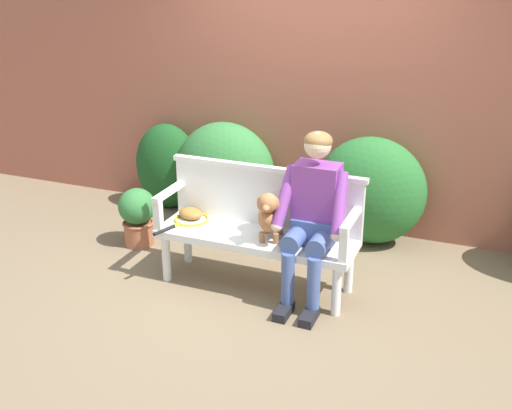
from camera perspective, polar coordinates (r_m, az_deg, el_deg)
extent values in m
plane|color=#7A664C|center=(5.19, 0.00, -7.28)|extent=(40.00, 40.00, 0.00)
cube|color=#9E5642|center=(6.17, 5.57, 9.20)|extent=(8.00, 0.30, 2.37)
ellipsoid|color=#337538|center=(6.28, -2.82, 3.02)|extent=(1.02, 0.71, 1.00)
ellipsoid|color=#194C1E|center=(6.66, -7.99, 3.49)|extent=(0.71, 0.47, 0.91)
ellipsoid|color=#286B2D|center=(5.85, 10.34, 1.27)|extent=(1.01, 0.67, 1.01)
cube|color=white|center=(4.99, 0.00, -2.98)|extent=(1.60, 0.49, 0.06)
cylinder|color=white|center=(5.23, -8.12, -4.78)|extent=(0.07, 0.07, 0.40)
cylinder|color=white|center=(4.74, 7.29, -7.73)|extent=(0.07, 0.07, 0.40)
cylinder|color=white|center=(5.52, -6.21, -3.20)|extent=(0.07, 0.07, 0.40)
cylinder|color=white|center=(5.06, 8.41, -5.77)|extent=(0.07, 0.07, 0.40)
cube|color=white|center=(5.08, 0.92, 0.63)|extent=(1.60, 0.05, 0.46)
cube|color=white|center=(4.99, 0.93, 3.31)|extent=(1.64, 0.06, 0.04)
cube|color=white|center=(5.08, -8.84, -0.97)|extent=(0.06, 0.06, 0.24)
cube|color=white|center=(5.19, -7.79, 1.27)|extent=(0.06, 0.49, 0.04)
cube|color=white|center=(4.54, 7.94, -3.76)|extent=(0.06, 0.06, 0.24)
cube|color=white|center=(4.67, 8.67, -1.19)|extent=(0.06, 0.49, 0.04)
cube|color=black|center=(4.78, 2.52, -9.58)|extent=(0.10, 0.24, 0.07)
cylinder|color=#475B93|center=(4.73, 2.90, -6.63)|extent=(0.10, 0.10, 0.41)
cylinder|color=#475B93|center=(4.74, 3.59, -2.97)|extent=(0.15, 0.32, 0.15)
cube|color=black|center=(4.73, 4.84, -10.03)|extent=(0.10, 0.24, 0.07)
cylinder|color=#475B93|center=(4.67, 5.23, -7.05)|extent=(0.10, 0.10, 0.41)
cylinder|color=#475B93|center=(4.69, 5.91, -3.35)|extent=(0.15, 0.32, 0.15)
cube|color=#475B93|center=(4.84, 5.32, -2.21)|extent=(0.32, 0.24, 0.20)
cube|color=#843D93|center=(4.76, 5.50, 0.74)|extent=(0.34, 0.22, 0.52)
cylinder|color=#843D93|center=(4.71, 2.65, 0.83)|extent=(0.14, 0.33, 0.45)
sphere|color=beige|center=(4.69, 1.89, -1.89)|extent=(0.09, 0.09, 0.09)
cylinder|color=#843D93|center=(4.60, 7.58, 0.12)|extent=(0.14, 0.33, 0.45)
sphere|color=beige|center=(4.57, 7.32, -2.75)|extent=(0.09, 0.09, 0.09)
sphere|color=beige|center=(4.61, 5.61, 5.41)|extent=(0.20, 0.20, 0.20)
ellipsoid|color=olive|center=(4.61, 5.66, 5.80)|extent=(0.21, 0.21, 0.14)
cylinder|color=#AD7042|center=(4.84, 0.53, -2.93)|extent=(0.04, 0.04, 0.08)
cylinder|color=#AD7042|center=(4.82, 1.80, -3.05)|extent=(0.04, 0.04, 0.08)
cylinder|color=#AD7042|center=(5.00, 0.96, -2.09)|extent=(0.04, 0.04, 0.08)
cylinder|color=#AD7042|center=(4.98, 2.19, -2.20)|extent=(0.04, 0.04, 0.08)
ellipsoid|color=#AD7042|center=(4.85, 1.39, -1.04)|extent=(0.25, 0.33, 0.24)
sphere|color=#AD7042|center=(4.75, 1.14, -1.30)|extent=(0.14, 0.14, 0.14)
sphere|color=#AD7042|center=(4.67, 1.08, 0.19)|extent=(0.15, 0.15, 0.15)
ellipsoid|color=#AD7042|center=(4.61, 0.92, -0.28)|extent=(0.07, 0.10, 0.06)
ellipsoid|color=#AD7042|center=(4.69, 0.35, 0.19)|extent=(0.05, 0.04, 0.11)
ellipsoid|color=#AD7042|center=(4.67, 1.87, 0.06)|extent=(0.05, 0.04, 0.11)
sphere|color=#AD7042|center=(4.96, 1.71, 0.09)|extent=(0.07, 0.07, 0.07)
torus|color=yellow|center=(5.26, -5.84, -1.28)|extent=(0.37, 0.37, 0.02)
cylinder|color=silver|center=(5.27, -5.84, -1.35)|extent=(0.25, 0.25, 0.00)
cube|color=yellow|center=(5.16, -7.15, -1.79)|extent=(0.06, 0.08, 0.02)
cylinder|color=black|center=(5.07, -8.30, -2.27)|extent=(0.09, 0.22, 0.03)
ellipsoid|color=#9E6B2D|center=(5.29, -5.94, -0.77)|extent=(0.26, 0.23, 0.09)
cylinder|color=#A85B3D|center=(5.94, -10.55, -2.56)|extent=(0.27, 0.27, 0.21)
torus|color=#A85B3D|center=(5.90, -10.62, -1.61)|extent=(0.29, 0.29, 0.02)
ellipsoid|color=#337538|center=(5.84, -10.73, -0.11)|extent=(0.34, 0.34, 0.33)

